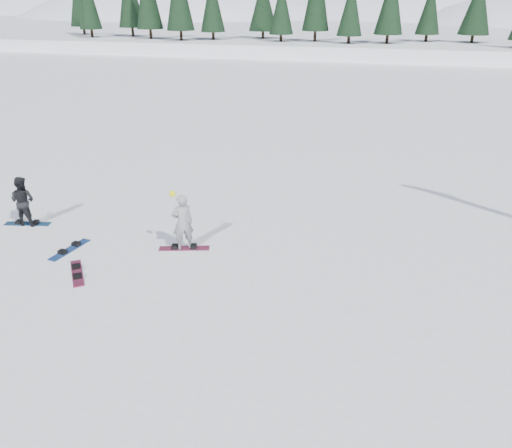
{
  "coord_description": "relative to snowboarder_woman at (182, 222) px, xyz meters",
  "views": [
    {
      "loc": [
        7.64,
        -11.78,
        6.92
      ],
      "look_at": [
        4.35,
        0.43,
        1.1
      ],
      "focal_mm": 35.0,
      "sensor_mm": 36.0,
      "label": 1
    }
  ],
  "objects": [
    {
      "name": "snowboard_loose_a",
      "position": [
        -3.27,
        -0.97,
        -0.86
      ],
      "size": [
        0.51,
        1.53,
        0.03
      ],
      "primitive_type": "cube",
      "rotation": [
        0.0,
        0.0,
        1.41
      ],
      "color": "#1C489F",
      "rests_on": "ground"
    },
    {
      "name": "snowboard_woman",
      "position": [
        0.0,
        0.0,
        -0.86
      ],
      "size": [
        1.52,
        0.7,
        0.03
      ],
      "primitive_type": "cube",
      "rotation": [
        0.0,
        0.0,
        0.29
      ],
      "color": "maroon",
      "rests_on": "ground"
    },
    {
      "name": "snowboard_loose_b",
      "position": [
        -2.26,
        -2.13,
        -0.86
      ],
      "size": [
        1.12,
        1.37,
        0.03
      ],
      "primitive_type": "cube",
      "rotation": [
        0.0,
        0.0,
        -0.93
      ],
      "color": "maroon",
      "rests_on": "ground"
    },
    {
      "name": "alpine_backdrop",
      "position": [
        -13.84,
        188.71,
        -14.85
      ],
      "size": [
        412.5,
        227.0,
        53.2
      ],
      "color": "white",
      "rests_on": "ground"
    },
    {
      "name": "snowboard_man",
      "position": [
        -5.71,
        0.29,
        -0.86
      ],
      "size": [
        1.52,
        0.61,
        0.03
      ],
      "primitive_type": "cube",
      "rotation": [
        0.0,
        0.0,
        0.23
      ],
      "color": "navy",
      "rests_on": "ground"
    },
    {
      "name": "snowboarder_man",
      "position": [
        -5.71,
        0.29,
        -0.05
      ],
      "size": [
        0.85,
        0.69,
        1.66
      ],
      "primitive_type": "imported",
      "rotation": [
        0.0,
        0.0,
        3.22
      ],
      "color": "black",
      "rests_on": "ground"
    },
    {
      "name": "ground",
      "position": [
        -2.11,
        -0.47,
        -0.88
      ],
      "size": [
        420.0,
        420.0,
        0.0
      ],
      "primitive_type": "plane",
      "color": "white",
      "rests_on": "ground"
    },
    {
      "name": "snowboarder_woman",
      "position": [
        0.0,
        0.0,
        0.0
      ],
      "size": [
        0.76,
        0.7,
        1.88
      ],
      "rotation": [
        0.0,
        0.0,
        3.76
      ],
      "color": "#9A9B9F",
      "rests_on": "ground"
    }
  ]
}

